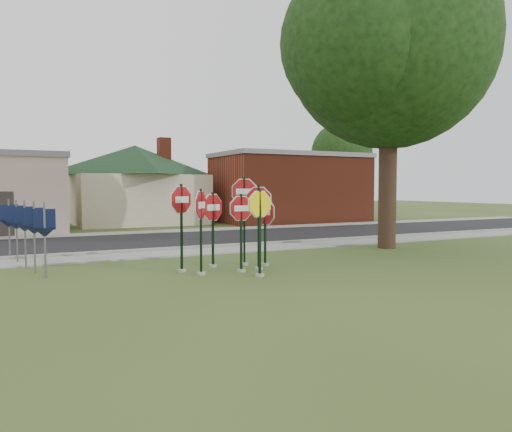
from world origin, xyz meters
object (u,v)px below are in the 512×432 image
stop_sign_yellow (260,222)px  stop_sign_left (201,219)px  stop_sign_center (241,223)px  oak_tree (390,43)px

stop_sign_yellow → stop_sign_left: stop_sign_left is taller
stop_sign_center → oak_tree: 10.25m
stop_sign_left → oak_tree: bearing=15.4°
stop_sign_yellow → stop_sign_left: (-1.31, 0.96, 0.04)m
stop_sign_center → stop_sign_yellow: stop_sign_yellow is taller
stop_sign_center → oak_tree: (7.49, 2.45, 6.55)m
stop_sign_center → stop_sign_yellow: 0.91m
stop_sign_left → stop_sign_yellow: bearing=-36.3°
stop_sign_center → stop_sign_left: stop_sign_left is taller
stop_sign_center → stop_sign_yellow: size_ratio=0.94×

